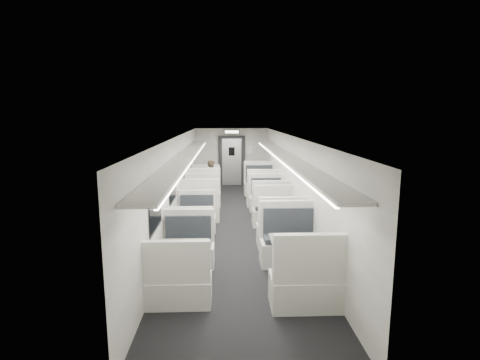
{
  "coord_description": "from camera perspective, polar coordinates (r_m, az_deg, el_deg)",
  "views": [
    {
      "loc": [
        -0.25,
        -9.63,
        2.94
      ],
      "look_at": [
        0.14,
        0.58,
        1.16
      ],
      "focal_mm": 28.0,
      "sensor_mm": 36.0,
      "label": 1
    }
  ],
  "objects": [
    {
      "name": "booth_left_b",
      "position": [
        11.42,
        -5.92,
        -2.98
      ],
      "size": [
        1.13,
        2.29,
        1.23
      ],
      "color": "silver",
      "rests_on": "room"
    },
    {
      "name": "wall_notice",
      "position": [
        15.64,
        1.48,
        4.58
      ],
      "size": [
        0.32,
        0.02,
        0.4
      ],
      "primitive_type": "cube",
      "color": "silver",
      "rests_on": "room"
    },
    {
      "name": "booth_left_d",
      "position": [
        6.84,
        -8.52,
        -12.35
      ],
      "size": [
        1.02,
        2.06,
        1.1
      ],
      "color": "silver",
      "rests_on": "room"
    },
    {
      "name": "passenger",
      "position": [
        12.98,
        -4.29,
        -0.05
      ],
      "size": [
        0.6,
        0.48,
        1.42
      ],
      "primitive_type": "imported",
      "rotation": [
        0.0,
        0.0,
        0.31
      ],
      "color": "black",
      "rests_on": "room"
    },
    {
      "name": "exit_sign",
      "position": [
        15.09,
        -1.26,
        7.36
      ],
      "size": [
        0.62,
        0.12,
        0.16
      ],
      "color": "black",
      "rests_on": "room"
    },
    {
      "name": "window_d",
      "position": [
        6.73,
        -12.75,
        -4.05
      ],
      "size": [
        0.02,
        1.18,
        0.84
      ],
      "primitive_type": "cube",
      "color": "black",
      "rests_on": "room"
    },
    {
      "name": "booth_left_a",
      "position": [
        13.01,
        -5.46,
        -1.53
      ],
      "size": [
        1.04,
        2.11,
        1.13
      ],
      "color": "silver",
      "rests_on": "room"
    },
    {
      "name": "booth_right_d",
      "position": [
        6.84,
        8.69,
        -11.93
      ],
      "size": [
        1.14,
        2.32,
        1.24
      ],
      "color": "silver",
      "rests_on": "room"
    },
    {
      "name": "booth_right_c",
      "position": [
        9.37,
        5.58,
        -5.94
      ],
      "size": [
        1.09,
        2.21,
        1.18
      ],
      "color": "silver",
      "rests_on": "room"
    },
    {
      "name": "vestibule_door",
      "position": [
        15.68,
        -1.27,
        2.9
      ],
      "size": [
        1.1,
        0.13,
        2.1
      ],
      "color": "black",
      "rests_on": "room"
    },
    {
      "name": "luggage_rack_right",
      "position": [
        9.5,
        6.88,
        3.61
      ],
      "size": [
        0.46,
        10.4,
        0.09
      ],
      "color": "silver",
      "rests_on": "room"
    },
    {
      "name": "window_a",
      "position": [
        13.18,
        -7.58,
        2.85
      ],
      "size": [
        0.02,
        1.18,
        0.84
      ],
      "primitive_type": "cube",
      "color": "black",
      "rests_on": "room"
    },
    {
      "name": "room",
      "position": [
        9.78,
        -0.7,
        -0.38
      ],
      "size": [
        3.24,
        12.24,
        2.64
      ],
      "color": "black",
      "rests_on": "ground"
    },
    {
      "name": "booth_left_c",
      "position": [
        8.99,
        -6.94,
        -6.97
      ],
      "size": [
        0.96,
        1.94,
        1.04
      ],
      "color": "silver",
      "rests_on": "room"
    },
    {
      "name": "luggage_rack_left",
      "position": [
        9.43,
        -8.25,
        3.53
      ],
      "size": [
        0.46,
        10.4,
        0.09
      ],
      "color": "silver",
      "rests_on": "room"
    },
    {
      "name": "booth_right_b",
      "position": [
        10.96,
        4.42,
        -3.69
      ],
      "size": [
        1.04,
        2.11,
        1.13
      ],
      "color": "silver",
      "rests_on": "room"
    },
    {
      "name": "window_b",
      "position": [
        11.01,
        -8.63,
        1.45
      ],
      "size": [
        0.02,
        1.18,
        0.84
      ],
      "primitive_type": "cube",
      "color": "black",
      "rests_on": "room"
    },
    {
      "name": "window_c",
      "position": [
        8.86,
        -10.19,
        -0.63
      ],
      "size": [
        0.02,
        1.18,
        0.84
      ],
      "primitive_type": "cube",
      "color": "black",
      "rests_on": "room"
    },
    {
      "name": "booth_right_a",
      "position": [
        13.17,
        3.29,
        -1.22
      ],
      "size": [
        1.13,
        2.3,
        1.23
      ],
      "color": "silver",
      "rests_on": "room"
    }
  ]
}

